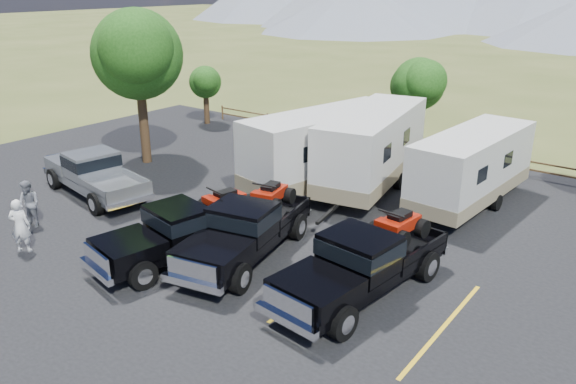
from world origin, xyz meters
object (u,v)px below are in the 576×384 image
Objects in this scene: rig_center at (247,227)px; person_a at (20,226)px; trailer_center at (372,148)px; tree_big_nw at (137,54)px; rig_right at (364,261)px; rig_left at (185,229)px; pickup_silver at (94,174)px; person_b at (29,204)px; trailer_left at (325,149)px; trailer_right at (472,168)px.

person_a is (-6.53, -4.53, -0.08)m from rig_center.
tree_big_nw is at bearing -172.37° from trailer_center.
rig_right is at bearing -8.26° from rig_center.
trailer_center is (-0.01, 8.66, 0.80)m from rig_center.
rig_left reaches higher than pickup_silver.
rig_center is at bearing -170.21° from rig_right.
person_b is (-12.75, -3.46, -0.15)m from rig_right.
rig_center is at bearing 97.38° from pickup_silver.
person_b is at bearing -74.10° from person_a.
rig_left is 8.66m from trailer_left.
rig_left is 3.39× the size of person_a.
person_b is (-6.65, -1.88, -0.10)m from rig_left.
tree_big_nw reaches higher than trailer_center.
trailer_right is at bearing 70.74° from rig_left.
trailer_left is 6.37m from trailer_right.
pickup_silver is (-9.19, 0.35, -0.04)m from rig_center.
trailer_right is at bearing -4.30° from trailer_center.
rig_center is 3.51× the size of person_a.
rig_right is 8.89m from trailer_right.
trailer_left reaches higher than rig_right.
rig_right is 1.01× the size of pickup_silver.
trailer_center is at bearing 124.36° from rig_right.
rig_left is at bearing 5.32° from person_b.
rig_center is 0.75× the size of trailer_right.
rig_center reaches higher than person_b.
rig_center is 9.19m from pickup_silver.
trailer_center is (-4.45, 8.41, 0.78)m from rig_right.
person_b is (-8.31, -3.20, -0.13)m from rig_center.
pickup_silver is 3.68× the size of person_b.
trailer_right is (-0.01, 8.87, 0.58)m from rig_right.
rig_right is 9.35m from trailer_left.
pickup_silver is at bearing -173.95° from rig_right.
trailer_center is 1.12× the size of trailer_right.
rig_center reaches higher than rig_left.
tree_big_nw reaches higher than person_a.
trailer_center is at bearing 78.50° from rig_center.
trailer_right is 17.75m from person_b.
tree_big_nw is at bearing -154.65° from trailer_left.
tree_big_nw is 0.85× the size of trailer_right.
trailer_center is at bearing 91.63° from rig_left.
rig_left is 5.84m from person_a.
person_a is at bearing 38.13° from pickup_silver.
rig_right is (6.09, 1.58, 0.06)m from rig_left.
person_b is at bearing 23.39° from pickup_silver.
trailer_right is 16.21m from pickup_silver.
trailer_right is at bearing 14.65° from tree_big_nw.
rig_right reaches higher than pickup_silver.
trailer_center reaches higher than person_a.
trailer_right is 17.52m from person_a.
rig_center is 3.71× the size of person_b.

